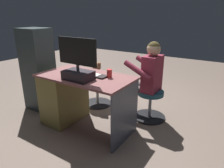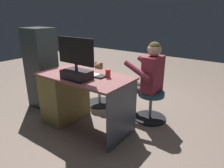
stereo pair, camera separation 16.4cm
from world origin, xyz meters
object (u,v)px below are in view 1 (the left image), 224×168
(office_chair_teddy, at_px, (97,91))
(teddy_bear, at_px, (97,72))
(desk, at_px, (69,96))
(cup, at_px, (109,73))
(keyboard, at_px, (92,75))
(monitor, at_px, (78,67))
(tv_remote, at_px, (70,74))
(person, at_px, (147,75))
(computer_mouse, at_px, (77,71))
(visitor_chair, at_px, (150,103))

(office_chair_teddy, height_order, teddy_bear, teddy_bear)
(desk, relative_size, cup, 11.82)
(keyboard, bearing_deg, cup, -168.01)
(monitor, distance_m, cup, 0.40)
(tv_remote, bearing_deg, person, -104.67)
(cup, xyz_separation_m, person, (-0.24, -0.60, -0.13))
(teddy_bear, bearing_deg, keyboard, 122.00)
(desk, relative_size, office_chair_teddy, 2.60)
(keyboard, xyz_separation_m, computer_mouse, (0.28, -0.02, 0.01))
(cup, height_order, tv_remote, cup)
(keyboard, relative_size, computer_mouse, 4.38)
(office_chair_teddy, bearing_deg, cup, 137.65)
(teddy_bear, relative_size, visitor_chair, 0.67)
(monitor, height_order, teddy_bear, monitor)
(cup, xyz_separation_m, tv_remote, (0.49, 0.19, -0.04))
(keyboard, bearing_deg, desk, 8.10)
(tv_remote, height_order, teddy_bear, tv_remote)
(monitor, xyz_separation_m, tv_remote, (0.22, -0.09, -0.15))
(cup, xyz_separation_m, office_chair_teddy, (0.63, -0.57, -0.55))
(keyboard, xyz_separation_m, teddy_bear, (0.40, -0.63, -0.18))
(tv_remote, xyz_separation_m, visitor_chair, (-0.81, -0.79, -0.51))
(cup, distance_m, visitor_chair, 0.88)
(cup, bearing_deg, office_chair_teddy, -42.35)
(keyboard, height_order, computer_mouse, computer_mouse)
(cup, relative_size, person, 0.09)
(monitor, distance_m, teddy_bear, 0.99)
(monitor, xyz_separation_m, cup, (-0.27, -0.27, -0.10))
(keyboard, xyz_separation_m, office_chair_teddy, (0.40, -0.62, -0.50))
(desk, bearing_deg, keyboard, -171.90)
(teddy_bear, xyz_separation_m, visitor_chair, (-0.95, -0.02, -0.33))
(keyboard, distance_m, computer_mouse, 0.28)
(tv_remote, height_order, person, person)
(computer_mouse, relative_size, cup, 0.92)
(computer_mouse, bearing_deg, teddy_bear, -78.87)
(desk, xyz_separation_m, cup, (-0.62, -0.10, 0.40))
(person, bearing_deg, computer_mouse, 40.09)
(monitor, bearing_deg, visitor_chair, -123.73)
(cup, xyz_separation_m, teddy_bear, (0.63, -0.58, -0.22))
(visitor_chair, bearing_deg, keyboard, 49.80)
(monitor, bearing_deg, office_chair_teddy, -66.78)
(teddy_bear, distance_m, visitor_chair, 1.01)
(computer_mouse, bearing_deg, person, -139.91)
(desk, relative_size, person, 1.08)
(computer_mouse, relative_size, office_chair_teddy, 0.20)
(desk, distance_m, computer_mouse, 0.39)
(cup, xyz_separation_m, visitor_chair, (-0.32, -0.61, -0.55))
(teddy_bear, height_order, person, person)
(keyboard, bearing_deg, visitor_chair, -130.20)
(monitor, height_order, person, monitor)
(cup, height_order, office_chair_teddy, cup)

